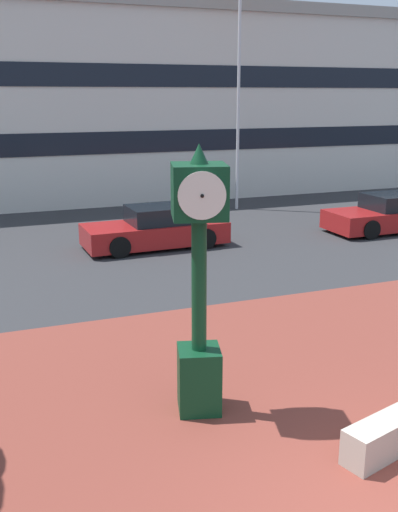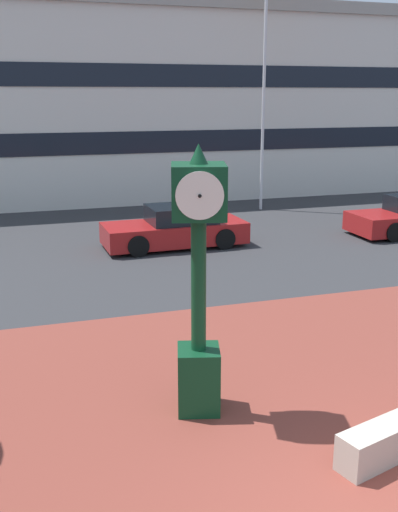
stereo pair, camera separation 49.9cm
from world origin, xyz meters
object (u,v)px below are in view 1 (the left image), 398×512
street_clock (199,281)px  car_street_mid (391,214)px  flagpole_primary (241,68)px  civic_building (137,101)px  car_street_far (157,229)px

street_clock → car_street_mid: street_clock is taller
street_clock → flagpole_primary: flagpole_primary is taller
flagpole_primary → civic_building: (-1.55, 9.78, -1.33)m
car_street_mid → flagpole_primary: 8.20m
civic_building → street_clock: bearing=-103.5°
car_street_mid → flagpole_primary: (-3.21, 5.65, 5.01)m
car_street_mid → street_clock: bearing=130.0°
street_clock → flagpole_primary: size_ratio=0.40×
street_clock → car_street_far: 10.10m
car_street_mid → car_street_far: size_ratio=1.02×
car_street_mid → civic_building: (-4.76, 15.43, 3.69)m
flagpole_primary → civic_building: flagpole_primary is taller
street_clock → car_street_mid: size_ratio=0.87×
car_street_far → car_street_mid: bearing=-96.6°
car_street_far → flagpole_primary: (5.08, 4.92, 5.01)m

